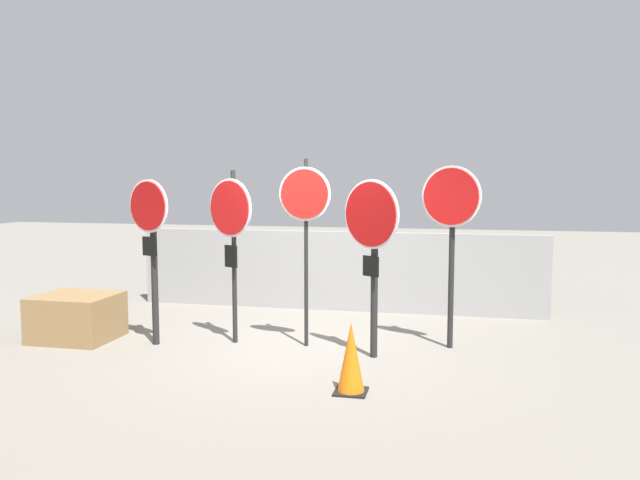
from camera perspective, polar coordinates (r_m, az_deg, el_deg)
name	(u,v)px	position (r m, az deg, el deg)	size (l,w,h in m)	color
ground_plane	(303,346)	(8.40, -1.61, -9.67)	(40.00, 40.00, 0.00)	gray
fence_back	(336,271)	(10.52, 1.46, -2.84)	(6.89, 0.12, 1.33)	gray
stop_sign_0	(151,233)	(8.49, -15.21, 0.65)	(0.66, 0.28, 2.21)	black
stop_sign_1	(231,222)	(8.36, -8.15, 1.60)	(0.71, 0.37, 2.33)	black
stop_sign_2	(305,208)	(8.09, -1.39, 2.94)	(0.70, 0.14, 2.47)	black
stop_sign_3	(372,236)	(7.62, 4.77, 0.32)	(0.73, 0.48, 2.21)	black
stop_sign_4	(451,216)	(8.18, 11.91, 2.14)	(0.76, 0.28, 2.38)	black
traffic_cone_0	(351,358)	(6.57, 2.85, -10.71)	(0.34, 0.34, 0.75)	black
storage_crate	(77,317)	(9.29, -21.36, -6.59)	(1.05, 0.91, 0.62)	olive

